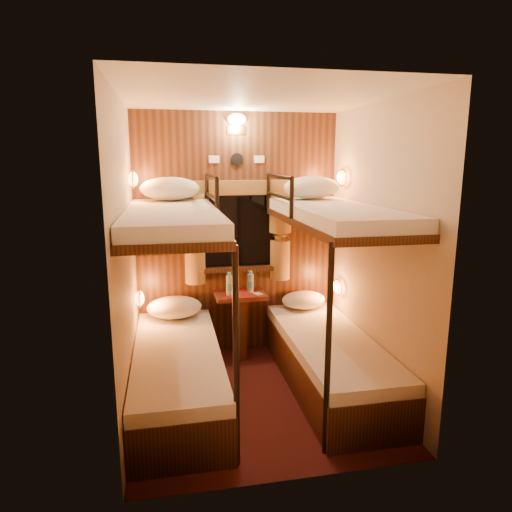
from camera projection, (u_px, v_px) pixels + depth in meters
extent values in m
plane|color=black|center=(257.00, 396.00, 3.83)|extent=(2.10, 2.10, 0.00)
plane|color=silver|center=(257.00, 96.00, 3.34)|extent=(2.10, 2.10, 0.00)
plane|color=#C6B293|center=(237.00, 235.00, 4.59)|extent=(2.40, 0.00, 2.40)
plane|color=#C6B293|center=(294.00, 294.00, 2.57)|extent=(2.40, 0.00, 2.40)
plane|color=#C6B293|center=(126.00, 262.00, 3.39)|extent=(0.00, 2.40, 2.40)
plane|color=#C6B293|center=(376.00, 251.00, 3.77)|extent=(0.00, 2.40, 2.40)
cube|color=black|center=(237.00, 236.00, 4.58)|extent=(2.00, 0.03, 2.40)
cube|color=black|center=(178.00, 380.00, 3.74)|extent=(0.70, 1.90, 0.35)
cube|color=white|center=(177.00, 354.00, 3.69)|extent=(0.68, 1.88, 0.10)
cube|color=black|center=(172.00, 226.00, 3.48)|extent=(0.70, 1.90, 0.06)
cube|color=white|center=(172.00, 215.00, 3.46)|extent=(0.68, 1.88, 0.10)
cylinder|color=black|center=(236.00, 360.00, 2.83)|extent=(0.04, 0.04, 1.45)
cylinder|color=black|center=(207.00, 192.00, 4.35)|extent=(0.04, 0.04, 0.32)
cylinder|color=black|center=(217.00, 200.00, 3.53)|extent=(0.04, 0.04, 0.32)
cylinder|color=black|center=(211.00, 177.00, 3.91)|extent=(0.04, 0.85, 0.04)
cylinder|color=black|center=(212.00, 197.00, 3.94)|extent=(0.03, 0.85, 0.03)
cube|color=black|center=(329.00, 366.00, 3.98)|extent=(0.70, 1.90, 0.35)
cube|color=white|center=(329.00, 342.00, 3.94)|extent=(0.68, 1.88, 0.10)
cube|color=black|center=(334.00, 221.00, 3.72)|extent=(0.70, 1.90, 0.06)
cube|color=white|center=(334.00, 212.00, 3.71)|extent=(0.68, 1.88, 0.10)
cylinder|color=black|center=(328.00, 352.00, 2.94)|extent=(0.04, 0.04, 1.45)
cylinder|color=black|center=(268.00, 192.00, 4.46)|extent=(0.04, 0.04, 0.32)
cylinder|color=black|center=(292.00, 198.00, 3.65)|extent=(0.04, 0.04, 0.32)
cylinder|color=black|center=(279.00, 176.00, 4.02)|extent=(0.04, 0.85, 0.04)
cylinder|color=black|center=(279.00, 196.00, 4.06)|extent=(0.03, 0.85, 0.03)
cube|color=black|center=(237.00, 231.00, 4.55)|extent=(0.98, 0.02, 0.78)
cube|color=black|center=(238.00, 231.00, 4.54)|extent=(0.90, 0.01, 0.70)
cube|color=black|center=(238.00, 269.00, 4.58)|extent=(1.00, 0.12, 0.04)
cube|color=brown|center=(238.00, 188.00, 4.43)|extent=(1.10, 0.06, 0.14)
cylinder|color=brown|center=(194.00, 214.00, 4.39)|extent=(0.22, 0.22, 0.40)
cylinder|color=brown|center=(195.00, 238.00, 4.43)|extent=(0.11, 0.11, 0.12)
cylinder|color=brown|center=(195.00, 263.00, 4.48)|extent=(0.20, 0.20, 0.40)
torus|color=#BE8A37|center=(195.00, 238.00, 4.43)|extent=(0.14, 0.14, 0.02)
cylinder|color=brown|center=(281.00, 212.00, 4.55)|extent=(0.22, 0.22, 0.40)
cylinder|color=brown|center=(280.00, 235.00, 4.60)|extent=(0.11, 0.11, 0.12)
cylinder|color=brown|center=(280.00, 259.00, 4.65)|extent=(0.20, 0.20, 0.40)
torus|color=#BE8A37|center=(280.00, 235.00, 4.60)|extent=(0.14, 0.14, 0.02)
cylinder|color=black|center=(237.00, 159.00, 4.40)|extent=(0.12, 0.02, 0.12)
cube|color=silver|center=(214.00, 159.00, 4.36)|extent=(0.10, 0.01, 0.07)
cube|color=silver|center=(259.00, 159.00, 4.45)|extent=(0.10, 0.01, 0.07)
cube|color=#BE8A37|center=(237.00, 130.00, 4.35)|extent=(0.18, 0.01, 0.08)
ellipsoid|color=#FFCC8C|center=(237.00, 119.00, 4.31)|extent=(0.18, 0.09, 0.11)
ellipsoid|color=orange|center=(140.00, 298.00, 4.18)|extent=(0.08, 0.20, 0.13)
torus|color=#BE8A37|center=(140.00, 298.00, 4.18)|extent=(0.02, 0.17, 0.17)
ellipsoid|color=orange|center=(133.00, 179.00, 3.95)|extent=(0.08, 0.20, 0.13)
torus|color=#BE8A37|center=(133.00, 179.00, 3.95)|extent=(0.02, 0.17, 0.17)
ellipsoid|color=orange|center=(338.00, 287.00, 4.54)|extent=(0.08, 0.20, 0.13)
torus|color=#BE8A37|center=(338.00, 287.00, 4.54)|extent=(0.02, 0.17, 0.17)
ellipsoid|color=orange|center=(342.00, 178.00, 4.32)|extent=(0.08, 0.20, 0.13)
torus|color=#BE8A37|center=(342.00, 178.00, 4.32)|extent=(0.02, 0.17, 0.17)
cube|color=#5E2515|center=(241.00, 295.00, 4.52)|extent=(0.50, 0.34, 0.04)
cube|color=black|center=(241.00, 326.00, 4.58)|extent=(0.08, 0.30, 0.61)
cube|color=maroon|center=(241.00, 293.00, 4.51)|extent=(0.30, 0.34, 0.01)
cylinder|color=#99BFE5|center=(229.00, 286.00, 4.42)|extent=(0.06, 0.06, 0.20)
cylinder|color=#469BD3|center=(229.00, 287.00, 4.42)|extent=(0.07, 0.07, 0.07)
cylinder|color=#469BD3|center=(229.00, 274.00, 4.40)|extent=(0.04, 0.04, 0.03)
cylinder|color=#99BFE5|center=(250.00, 283.00, 4.53)|extent=(0.06, 0.06, 0.19)
cylinder|color=#469BD3|center=(250.00, 284.00, 4.53)|extent=(0.06, 0.06, 0.07)
cylinder|color=#469BD3|center=(250.00, 272.00, 4.50)|extent=(0.03, 0.03, 0.03)
cube|color=silver|center=(259.00, 294.00, 4.47)|extent=(0.09, 0.08, 0.01)
cube|color=silver|center=(256.00, 293.00, 4.51)|extent=(0.08, 0.06, 0.01)
ellipsoid|color=white|center=(174.00, 307.00, 4.37)|extent=(0.52, 0.37, 0.21)
ellipsoid|color=white|center=(304.00, 300.00, 4.65)|extent=(0.45, 0.32, 0.18)
ellipsoid|color=white|center=(170.00, 189.00, 4.09)|extent=(0.53, 0.38, 0.21)
ellipsoid|color=white|center=(311.00, 187.00, 4.26)|extent=(0.53, 0.38, 0.21)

